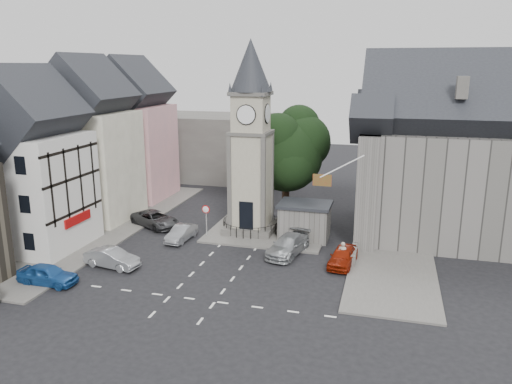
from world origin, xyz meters
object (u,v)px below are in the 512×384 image
(car_east_red, at_px, (343,256))
(pedestrian, at_px, (343,254))
(clock_tower, at_px, (251,139))
(stone_shelter, at_px, (305,221))
(car_west_blue, at_px, (48,275))

(car_east_red, distance_m, pedestrian, 0.25)
(clock_tower, xyz_separation_m, stone_shelter, (4.80, -0.49, -6.57))
(car_west_blue, distance_m, car_east_red, 20.39)
(car_east_red, bearing_deg, pedestrian, -94.56)
(clock_tower, xyz_separation_m, car_east_red, (8.50, -5.57, -7.42))
(clock_tower, distance_m, car_west_blue, 18.77)
(stone_shelter, relative_size, car_west_blue, 1.06)
(clock_tower, xyz_separation_m, pedestrian, (8.48, -5.68, -7.20))
(clock_tower, distance_m, stone_shelter, 8.15)
(clock_tower, relative_size, stone_shelter, 3.78)
(clock_tower, bearing_deg, stone_shelter, -5.84)
(stone_shelter, xyz_separation_m, car_west_blue, (-14.87, -13.50, -0.86))
(stone_shelter, bearing_deg, clock_tower, 174.16)
(car_west_blue, relative_size, car_east_red, 0.99)
(clock_tower, bearing_deg, car_west_blue, -125.75)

